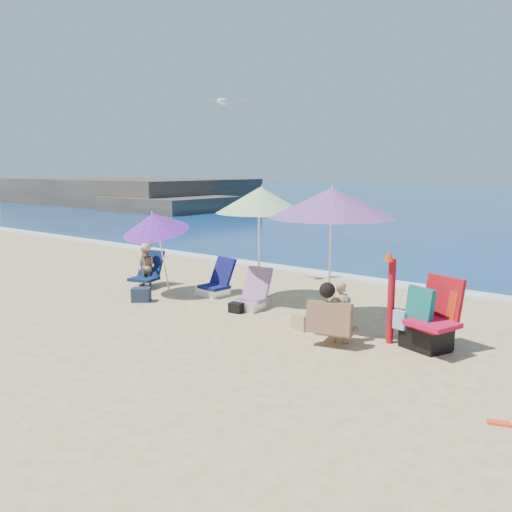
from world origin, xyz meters
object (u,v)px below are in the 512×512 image
Objects in this scene: chair_navy at (216,285)px; person_left at (147,266)px; person_center at (335,314)px; umbrella_striped at (261,200)px; chair_rainbow at (251,298)px; seagull at (224,101)px; furled_umbrella at (391,293)px; umbrella_turquoise at (332,203)px; camp_chair_right at (428,327)px; camp_chair_left at (429,328)px; umbrella_blue at (155,223)px.

chair_navy is 1.83m from person_left.
person_left is (-5.44, 0.91, -0.01)m from person_center.
umbrella_striped is 1.92m from chair_rainbow.
seagull is at bearing 118.00° from chair_navy.
chair_rainbow is (-3.01, 0.33, -0.60)m from furled_umbrella.
seagull is at bearing 158.80° from umbrella_turquoise.
person_left is at bearing 179.91° from chair_rainbow.
person_left is at bearing 176.87° from furled_umbrella.
chair_navy is at bearing 163.17° from chair_rainbow.
furled_umbrella is at bearing -13.63° from umbrella_striped.
furled_umbrella is 3.09m from chair_rainbow.
seagull is (-3.58, 1.39, 2.01)m from umbrella_turquoise.
umbrella_striped is 4.14m from camp_chair_right.
umbrella_striped reaches higher than camp_chair_right.
umbrella_striped is at bearing 8.10° from person_left.
umbrella_striped is 2.95× the size of chair_rainbow.
furled_umbrella is 1.82× the size of chair_rainbow.
camp_chair_left is at bearing -3.55° from chair_rainbow.
umbrella_striped is at bearing 170.04° from camp_chair_left.
camp_chair_left is 6.67m from person_left.
camp_chair_left is (0.59, 0.10, -0.47)m from furled_umbrella.
chair_navy is at bearing 160.58° from person_center.
chair_navy is at bearing 170.51° from furled_umbrella.
camp_chair_left is (5.82, 0.23, -1.24)m from umbrella_blue.
camp_chair_right is at bearing 1.74° from umbrella_blue.
camp_chair_left is (3.70, -0.65, -1.74)m from umbrella_striped.
umbrella_blue is 1.85m from chair_navy.
chair_rainbow is 0.73× the size of camp_chair_left.
umbrella_blue is 1.30× the size of furled_umbrella.
chair_rainbow is at bearing 174.44° from umbrella_turquoise.
umbrella_blue is at bearing -177.73° from camp_chair_left.
chair_rainbow is at bearing 11.58° from umbrella_blue.
person_center is at bearing -137.61° from furled_umbrella.
umbrella_turquoise is 2.49m from camp_chair_right.
person_left is (-0.85, 0.46, -1.09)m from umbrella_blue.
furled_umbrella is 5.99m from seagull.
person_center is 0.95× the size of person_left.
camp_chair_left is at bearing 29.10° from person_center.
camp_chair_right is (5.82, 0.18, -1.22)m from umbrella_blue.
umbrella_striped is at bearing 1.66° from chair_navy.
umbrella_striped is 2.21m from chair_navy.
chair_rainbow is at bearing -0.09° from person_left.
chair_navy is 4.94m from camp_chair_left.
seagull is at bearing 42.02° from person_left.
chair_navy is 1.00× the size of seagull.
camp_chair_left is at bearing 10.02° from furled_umbrella.
umbrella_striped is at bearing 166.37° from furled_umbrella.
chair_navy is 4.95m from camp_chair_right.
camp_chair_right is at bearing -15.57° from seagull.
chair_rainbow is 0.83× the size of camp_chair_right.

